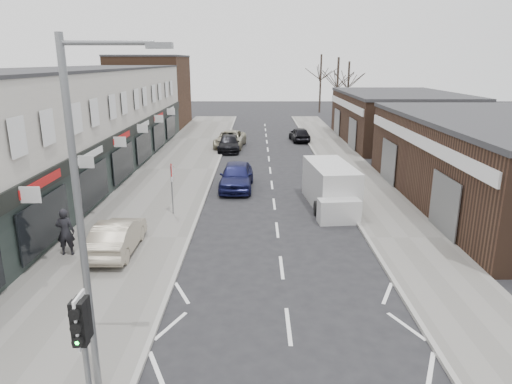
{
  "coord_description": "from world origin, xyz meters",
  "views": [
    {
      "loc": [
        -0.93,
        -9.91,
        7.59
      ],
      "look_at": [
        -0.98,
        7.37,
        2.6
      ],
      "focal_mm": 32.0,
      "sensor_mm": 36.0,
      "label": 1
    }
  ],
  "objects_px": {
    "street_lamp": "(87,207)",
    "parked_car_right_a": "(322,166)",
    "traffic_light": "(82,332)",
    "sedan_on_pavement": "(118,236)",
    "warning_sign": "(172,174)",
    "parked_car_left_c": "(230,139)",
    "parked_car_left_b": "(229,143)",
    "parked_car_left_a": "(237,176)",
    "parked_car_right_b": "(300,134)",
    "white_van": "(331,187)",
    "pedestrian": "(65,232)"
  },
  "relations": [
    {
      "from": "parked_car_left_c",
      "to": "parked_car_right_a",
      "type": "distance_m",
      "value": 12.58
    },
    {
      "from": "parked_car_left_b",
      "to": "warning_sign",
      "type": "bearing_deg",
      "value": -97.43
    },
    {
      "from": "street_lamp",
      "to": "parked_car_left_c",
      "type": "height_order",
      "value": "street_lamp"
    },
    {
      "from": "street_lamp",
      "to": "parked_car_left_c",
      "type": "distance_m",
      "value": 32.05
    },
    {
      "from": "traffic_light",
      "to": "parked_car_left_a",
      "type": "distance_m",
      "value": 19.33
    },
    {
      "from": "traffic_light",
      "to": "parked_car_left_b",
      "type": "height_order",
      "value": "traffic_light"
    },
    {
      "from": "parked_car_left_a",
      "to": "parked_car_right_a",
      "type": "xyz_separation_m",
      "value": [
        5.7,
        3.35,
        -0.14
      ]
    },
    {
      "from": "parked_car_left_a",
      "to": "pedestrian",
      "type": "bearing_deg",
      "value": -120.17
    },
    {
      "from": "traffic_light",
      "to": "street_lamp",
      "type": "height_order",
      "value": "street_lamp"
    },
    {
      "from": "white_van",
      "to": "parked_car_right_a",
      "type": "xyz_separation_m",
      "value": [
        0.48,
        6.83,
        -0.39
      ]
    },
    {
      "from": "white_van",
      "to": "parked_car_left_b",
      "type": "height_order",
      "value": "white_van"
    },
    {
      "from": "parked_car_right_b",
      "to": "parked_car_left_c",
      "type": "bearing_deg",
      "value": 21.0
    },
    {
      "from": "pedestrian",
      "to": "traffic_light",
      "type": "bearing_deg",
      "value": 109.69
    },
    {
      "from": "parked_car_right_a",
      "to": "parked_car_right_b",
      "type": "xyz_separation_m",
      "value": [
        -0.31,
        13.83,
        0.01
      ]
    },
    {
      "from": "pedestrian",
      "to": "parked_car_left_b",
      "type": "bearing_deg",
      "value": -107.95
    },
    {
      "from": "parked_car_left_a",
      "to": "parked_car_right_b",
      "type": "distance_m",
      "value": 18.01
    },
    {
      "from": "warning_sign",
      "to": "parked_car_right_a",
      "type": "xyz_separation_m",
      "value": [
        8.66,
        8.48,
        -1.52
      ]
    },
    {
      "from": "street_lamp",
      "to": "warning_sign",
      "type": "xyz_separation_m",
      "value": [
        -0.63,
        12.8,
        -2.42
      ]
    },
    {
      "from": "street_lamp",
      "to": "parked_car_right_a",
      "type": "distance_m",
      "value": 23.08
    },
    {
      "from": "warning_sign",
      "to": "parked_car_right_b",
      "type": "distance_m",
      "value": 23.87
    },
    {
      "from": "white_van",
      "to": "parked_car_right_a",
      "type": "height_order",
      "value": "white_van"
    },
    {
      "from": "pedestrian",
      "to": "parked_car_right_a",
      "type": "height_order",
      "value": "pedestrian"
    },
    {
      "from": "warning_sign",
      "to": "white_van",
      "type": "distance_m",
      "value": 8.42
    },
    {
      "from": "pedestrian",
      "to": "parked_car_left_a",
      "type": "xyz_separation_m",
      "value": [
        6.32,
        10.2,
        -0.26
      ]
    },
    {
      "from": "parked_car_right_a",
      "to": "pedestrian",
      "type": "bearing_deg",
      "value": 53.39
    },
    {
      "from": "traffic_light",
      "to": "sedan_on_pavement",
      "type": "distance_m",
      "value": 9.64
    },
    {
      "from": "parked_car_left_a",
      "to": "parked_car_right_b",
      "type": "relative_size",
      "value": 1.19
    },
    {
      "from": "parked_car_left_a",
      "to": "white_van",
      "type": "bearing_deg",
      "value": -32.07
    },
    {
      "from": "parked_car_left_c",
      "to": "white_van",
      "type": "bearing_deg",
      "value": -64.35
    },
    {
      "from": "street_lamp",
      "to": "parked_car_left_b",
      "type": "bearing_deg",
      "value": 87.86
    },
    {
      "from": "sedan_on_pavement",
      "to": "parked_car_left_c",
      "type": "relative_size",
      "value": 0.77
    },
    {
      "from": "street_lamp",
      "to": "parked_car_left_a",
      "type": "relative_size",
      "value": 1.66
    },
    {
      "from": "street_lamp",
      "to": "white_van",
      "type": "xyz_separation_m",
      "value": [
        7.54,
        14.45,
        -3.55
      ]
    },
    {
      "from": "pedestrian",
      "to": "white_van",
      "type": "bearing_deg",
      "value": -154.82
    },
    {
      "from": "parked_car_right_a",
      "to": "sedan_on_pavement",
      "type": "bearing_deg",
      "value": 57.71
    },
    {
      "from": "parked_car_left_b",
      "to": "parked_car_right_a",
      "type": "xyz_separation_m",
      "value": [
        6.9,
        -8.82,
        0.01
      ]
    },
    {
      "from": "street_lamp",
      "to": "sedan_on_pavement",
      "type": "xyz_separation_m",
      "value": [
        -2.04,
        8.03,
        -3.82
      ]
    },
    {
      "from": "parked_car_left_a",
      "to": "parked_car_right_a",
      "type": "height_order",
      "value": "parked_car_left_a"
    },
    {
      "from": "white_van",
      "to": "parked_car_left_a",
      "type": "bearing_deg",
      "value": 140.49
    },
    {
      "from": "warning_sign",
      "to": "parked_car_right_a",
      "type": "distance_m",
      "value": 12.21
    },
    {
      "from": "warning_sign",
      "to": "sedan_on_pavement",
      "type": "relative_size",
      "value": 0.66
    },
    {
      "from": "traffic_light",
      "to": "parked_car_right_a",
      "type": "height_order",
      "value": "traffic_light"
    },
    {
      "from": "street_lamp",
      "to": "parked_car_left_b",
      "type": "distance_m",
      "value": 30.37
    },
    {
      "from": "parked_car_right_a",
      "to": "traffic_light",
      "type": "bearing_deg",
      "value": 75.6
    },
    {
      "from": "white_van",
      "to": "parked_car_left_b",
      "type": "distance_m",
      "value": 16.92
    },
    {
      "from": "traffic_light",
      "to": "parked_car_right_b",
      "type": "relative_size",
      "value": 0.77
    },
    {
      "from": "street_lamp",
      "to": "white_van",
      "type": "relative_size",
      "value": 1.33
    },
    {
      "from": "traffic_light",
      "to": "warning_sign",
      "type": "xyz_separation_m",
      "value": [
        -0.76,
        14.02,
        -0.21
      ]
    },
    {
      "from": "street_lamp",
      "to": "parked_car_right_a",
      "type": "height_order",
      "value": "street_lamp"
    },
    {
      "from": "white_van",
      "to": "sedan_on_pavement",
      "type": "relative_size",
      "value": 1.47
    }
  ]
}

